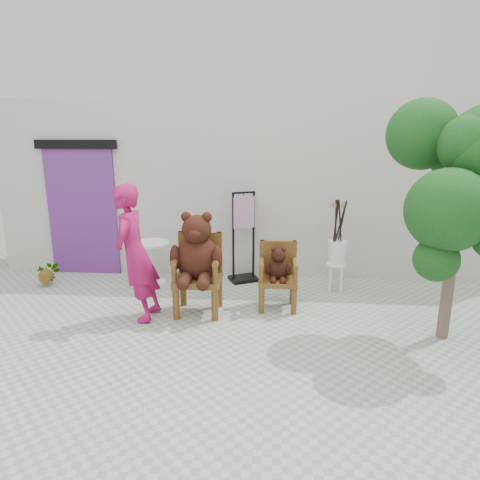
{
  "coord_description": "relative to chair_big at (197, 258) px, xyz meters",
  "views": [
    {
      "loc": [
        0.26,
        -4.5,
        2.48
      ],
      "look_at": [
        -0.17,
        1.42,
        0.95
      ],
      "focal_mm": 32.0,
      "sensor_mm": 36.0,
      "label": 1
    }
  ],
  "objects": [
    {
      "name": "ground_plane",
      "position": [
        0.72,
        -1.0,
        -0.8
      ],
      "size": [
        60.0,
        60.0,
        0.0
      ],
      "primitive_type": "plane",
      "color": "#A4A897",
      "rests_on": "ground"
    },
    {
      "name": "back_wall",
      "position": [
        0.72,
        2.1,
        0.7
      ],
      "size": [
        9.0,
        1.0,
        3.0
      ],
      "primitive_type": "cube",
      "color": "beige",
      "rests_on": "ground"
    },
    {
      "name": "doorway",
      "position": [
        -2.28,
        1.58,
        0.37
      ],
      "size": [
        1.4,
        0.11,
        2.33
      ],
      "color": "#65297D",
      "rests_on": "ground"
    },
    {
      "name": "chair_big",
      "position": [
        0.0,
        0.0,
        0.0
      ],
      "size": [
        0.71,
        0.75,
        1.43
      ],
      "color": "#513211",
      "rests_on": "ground"
    },
    {
      "name": "chair_small",
      "position": [
        1.1,
        0.28,
        -0.24
      ],
      "size": [
        0.54,
        0.49,
        0.94
      ],
      "color": "#513211",
      "rests_on": "ground"
    },
    {
      "name": "person",
      "position": [
        -0.79,
        -0.23,
        0.11
      ],
      "size": [
        0.47,
        0.69,
        1.81
      ],
      "primitive_type": "imported",
      "rotation": [
        0.0,
        0.0,
        -1.63
      ],
      "color": "#A31451",
      "rests_on": "ground"
    },
    {
      "name": "cafe_table",
      "position": [
        -0.96,
        1.1,
        -0.36
      ],
      "size": [
        0.6,
        0.6,
        0.7
      ],
      "rotation": [
        0.0,
        0.0,
        0.13
      ],
      "color": "white",
      "rests_on": "ground"
    },
    {
      "name": "display_stand",
      "position": [
        0.54,
        1.35,
        -0.21
      ],
      "size": [
        0.56,
        0.51,
        1.51
      ],
      "rotation": [
        0.0,
        0.0,
        0.43
      ],
      "color": "black",
      "rests_on": "ground"
    },
    {
      "name": "stool_bucket",
      "position": [
        2.03,
        0.98,
        -0.16
      ],
      "size": [
        0.32,
        0.32,
        1.45
      ],
      "rotation": [
        0.0,
        0.0,
        -0.11
      ],
      "color": "white",
      "rests_on": "ground"
    },
    {
      "name": "tree",
      "position": [
        3.1,
        -0.49,
        1.3
      ],
      "size": [
        1.49,
        1.68,
        2.85
      ],
      "rotation": [
        0.0,
        0.0,
        -0.08
      ],
      "color": "#4E3F2F",
      "rests_on": "ground"
    },
    {
      "name": "potted_plant",
      "position": [
        -2.68,
        0.93,
        -0.6
      ],
      "size": [
        0.43,
        0.4,
        0.39
      ],
      "primitive_type": "imported",
      "rotation": [
        0.0,
        0.0,
        0.32
      ],
      "color": "black",
      "rests_on": "ground"
    }
  ]
}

